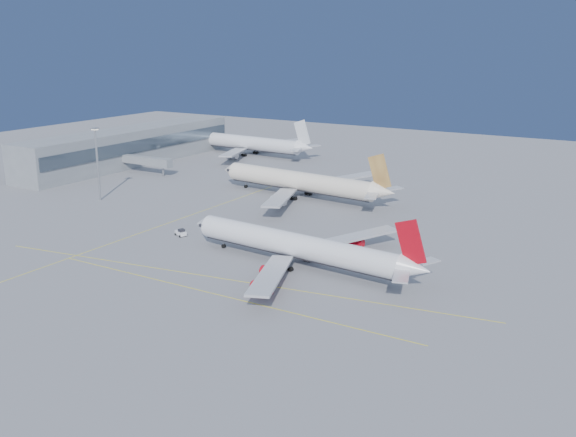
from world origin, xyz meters
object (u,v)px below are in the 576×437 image
(airliner_virgin, at_px, (300,247))
(airliner_third, at_px, (250,143))
(airliner_etihad, at_px, (302,182))
(light_mast, at_px, (97,158))
(pushback_tug, at_px, (181,233))

(airliner_virgin, relative_size, airliner_third, 0.96)
(airliner_etihad, bearing_deg, light_mast, -140.92)
(airliner_etihad, xyz_separation_m, airliner_third, (-61.14, 59.63, 0.03))
(airliner_third, bearing_deg, light_mast, -83.27)
(airliner_third, bearing_deg, pushback_tug, -60.93)
(airliner_virgin, distance_m, pushback_tug, 40.08)
(pushback_tug, bearing_deg, light_mast, -178.12)
(airliner_virgin, xyz_separation_m, light_mast, (-88.80, 22.28, 9.24))
(airliner_virgin, distance_m, airliner_third, 151.60)
(airliner_virgin, height_order, airliner_third, airliner_third)
(airliner_virgin, xyz_separation_m, pushback_tug, (-39.62, 4.59, -3.93))
(airliner_etihad, relative_size, pushback_tug, 17.50)
(airliner_etihad, distance_m, light_mast, 67.37)
(airliner_virgin, distance_m, light_mast, 92.01)
(airliner_virgin, bearing_deg, light_mast, 170.84)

